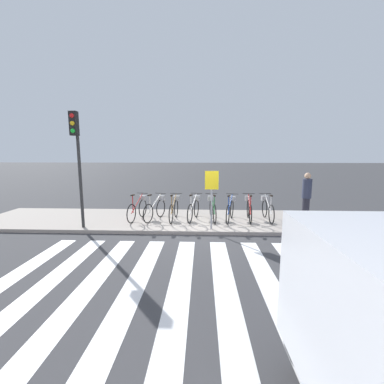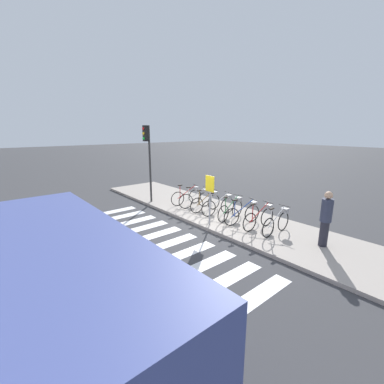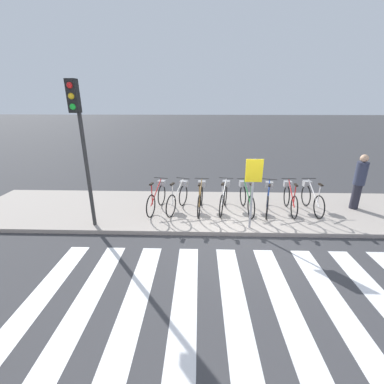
{
  "view_description": "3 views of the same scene",
  "coord_description": "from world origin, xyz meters",
  "px_view_note": "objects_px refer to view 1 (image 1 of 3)",
  "views": [
    {
      "loc": [
        -0.02,
        -7.98,
        2.64
      ],
      "look_at": [
        -0.39,
        1.5,
        1.18
      ],
      "focal_mm": 24.0,
      "sensor_mm": 36.0,
      "label": 1
    },
    {
      "loc": [
        7.02,
        -6.27,
        3.71
      ],
      "look_at": [
        -1.16,
        0.63,
        1.11
      ],
      "focal_mm": 24.0,
      "sensor_mm": 36.0,
      "label": 2
    },
    {
      "loc": [
        -1.11,
        -6.12,
        3.46
      ],
      "look_at": [
        -1.32,
        0.83,
        0.96
      ],
      "focal_mm": 24.0,
      "sensor_mm": 36.0,
      "label": 3
    }
  ],
  "objects_px": {
    "parked_bicycle_4": "(212,208)",
    "parked_bicycle_6": "(249,208)",
    "pedestrian": "(307,195)",
    "parked_bicycle_5": "(230,209)",
    "parked_bicycle_2": "(174,208)",
    "traffic_light": "(77,146)",
    "parked_bicycle_3": "(194,208)",
    "parked_bicycle_1": "(156,208)",
    "parked_bicycle_7": "(267,208)",
    "parked_bicycle_0": "(138,208)",
    "sign_post": "(212,190)"
  },
  "relations": [
    {
      "from": "parked_bicycle_4",
      "to": "parked_bicycle_6",
      "type": "distance_m",
      "value": 1.37
    },
    {
      "from": "pedestrian",
      "to": "parked_bicycle_5",
      "type": "bearing_deg",
      "value": -173.45
    },
    {
      "from": "parked_bicycle_5",
      "to": "parked_bicycle_2",
      "type": "bearing_deg",
      "value": 179.56
    },
    {
      "from": "traffic_light",
      "to": "pedestrian",
      "type": "bearing_deg",
      "value": 10.77
    },
    {
      "from": "parked_bicycle_5",
      "to": "traffic_light",
      "type": "xyz_separation_m",
      "value": [
        -5.11,
        -1.19,
        2.27
      ]
    },
    {
      "from": "parked_bicycle_2",
      "to": "parked_bicycle_6",
      "type": "distance_m",
      "value": 2.82
    },
    {
      "from": "parked_bicycle_2",
      "to": "parked_bicycle_3",
      "type": "height_order",
      "value": "same"
    },
    {
      "from": "parked_bicycle_3",
      "to": "traffic_light",
      "type": "relative_size",
      "value": 0.43
    },
    {
      "from": "parked_bicycle_2",
      "to": "parked_bicycle_6",
      "type": "bearing_deg",
      "value": 1.17
    },
    {
      "from": "parked_bicycle_5",
      "to": "parked_bicycle_1",
      "type": "bearing_deg",
      "value": 179.29
    },
    {
      "from": "parked_bicycle_4",
      "to": "pedestrian",
      "type": "distance_m",
      "value": 3.61
    },
    {
      "from": "parked_bicycle_6",
      "to": "parked_bicycle_7",
      "type": "xyz_separation_m",
      "value": [
        0.69,
        0.05,
        0.0
      ]
    },
    {
      "from": "parked_bicycle_7",
      "to": "pedestrian",
      "type": "distance_m",
      "value": 1.59
    },
    {
      "from": "parked_bicycle_1",
      "to": "parked_bicycle_0",
      "type": "bearing_deg",
      "value": -179.89
    },
    {
      "from": "parked_bicycle_0",
      "to": "traffic_light",
      "type": "relative_size",
      "value": 0.43
    },
    {
      "from": "parked_bicycle_4",
      "to": "parked_bicycle_5",
      "type": "height_order",
      "value": "same"
    },
    {
      "from": "parked_bicycle_2",
      "to": "sign_post",
      "type": "relative_size",
      "value": 0.86
    },
    {
      "from": "parked_bicycle_2",
      "to": "parked_bicycle_5",
      "type": "xyz_separation_m",
      "value": [
        2.11,
        -0.02,
        0.0
      ]
    },
    {
      "from": "parked_bicycle_5",
      "to": "sign_post",
      "type": "distance_m",
      "value": 1.62
    },
    {
      "from": "parked_bicycle_1",
      "to": "parked_bicycle_7",
      "type": "bearing_deg",
      "value": 1.22
    },
    {
      "from": "parked_bicycle_5",
      "to": "pedestrian",
      "type": "relative_size",
      "value": 0.92
    },
    {
      "from": "parked_bicycle_1",
      "to": "sign_post",
      "type": "height_order",
      "value": "sign_post"
    },
    {
      "from": "parked_bicycle_5",
      "to": "parked_bicycle_4",
      "type": "bearing_deg",
      "value": 175.59
    },
    {
      "from": "parked_bicycle_5",
      "to": "parked_bicycle_7",
      "type": "distance_m",
      "value": 1.4
    },
    {
      "from": "parked_bicycle_5",
      "to": "parked_bicycle_7",
      "type": "height_order",
      "value": "same"
    },
    {
      "from": "parked_bicycle_0",
      "to": "parked_bicycle_3",
      "type": "relative_size",
      "value": 1.0
    },
    {
      "from": "parked_bicycle_5",
      "to": "parked_bicycle_6",
      "type": "distance_m",
      "value": 0.71
    },
    {
      "from": "traffic_light",
      "to": "sign_post",
      "type": "xyz_separation_m",
      "value": [
        4.36,
        0.05,
        -1.4
      ]
    },
    {
      "from": "parked_bicycle_3",
      "to": "parked_bicycle_5",
      "type": "bearing_deg",
      "value": -3.51
    },
    {
      "from": "parked_bicycle_4",
      "to": "parked_bicycle_7",
      "type": "height_order",
      "value": "same"
    },
    {
      "from": "parked_bicycle_4",
      "to": "pedestrian",
      "type": "relative_size",
      "value": 0.94
    },
    {
      "from": "parked_bicycle_6",
      "to": "pedestrian",
      "type": "distance_m",
      "value": 2.26
    },
    {
      "from": "parked_bicycle_1",
      "to": "pedestrian",
      "type": "distance_m",
      "value": 5.73
    },
    {
      "from": "parked_bicycle_3",
      "to": "traffic_light",
      "type": "bearing_deg",
      "value": -161.21
    },
    {
      "from": "parked_bicycle_0",
      "to": "parked_bicycle_6",
      "type": "xyz_separation_m",
      "value": [
        4.19,
        0.04,
        0.0
      ]
    },
    {
      "from": "parked_bicycle_3",
      "to": "parked_bicycle_6",
      "type": "distance_m",
      "value": 2.07
    },
    {
      "from": "parked_bicycle_2",
      "to": "parked_bicycle_6",
      "type": "relative_size",
      "value": 1.0
    },
    {
      "from": "parked_bicycle_1",
      "to": "sign_post",
      "type": "xyz_separation_m",
      "value": [
        2.06,
        -1.18,
        0.87
      ]
    },
    {
      "from": "parked_bicycle_4",
      "to": "traffic_light",
      "type": "xyz_separation_m",
      "value": [
        -4.44,
        -1.24,
        2.27
      ]
    },
    {
      "from": "parked_bicycle_1",
      "to": "parked_bicycle_7",
      "type": "height_order",
      "value": "same"
    },
    {
      "from": "parked_bicycle_0",
      "to": "parked_bicycle_3",
      "type": "bearing_deg",
      "value": 1.36
    },
    {
      "from": "parked_bicycle_3",
      "to": "sign_post",
      "type": "xyz_separation_m",
      "value": [
        0.61,
        -1.23,
        0.87
      ]
    },
    {
      "from": "parked_bicycle_3",
      "to": "parked_bicycle_7",
      "type": "distance_m",
      "value": 2.76
    },
    {
      "from": "parked_bicycle_4",
      "to": "parked_bicycle_6",
      "type": "bearing_deg",
      "value": 0.93
    },
    {
      "from": "parked_bicycle_1",
      "to": "parked_bicycle_2",
      "type": "xyz_separation_m",
      "value": [
        0.7,
        -0.02,
        0.0
      ]
    },
    {
      "from": "parked_bicycle_0",
      "to": "parked_bicycle_2",
      "type": "xyz_separation_m",
      "value": [
        1.37,
        -0.02,
        0.0
      ]
    },
    {
      "from": "parked_bicycle_0",
      "to": "parked_bicycle_7",
      "type": "height_order",
      "value": "same"
    },
    {
      "from": "parked_bicycle_0",
      "to": "pedestrian",
      "type": "height_order",
      "value": "pedestrian"
    },
    {
      "from": "parked_bicycle_1",
      "to": "traffic_light",
      "type": "height_order",
      "value": "traffic_light"
    },
    {
      "from": "parked_bicycle_4",
      "to": "pedestrian",
      "type": "height_order",
      "value": "pedestrian"
    }
  ]
}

